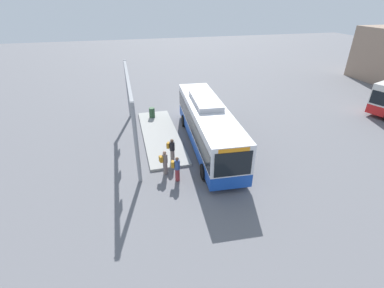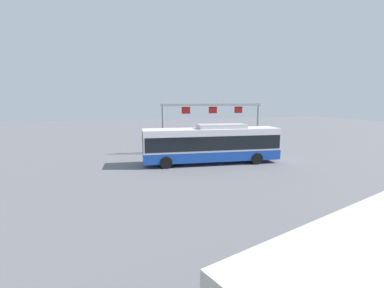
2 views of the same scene
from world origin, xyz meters
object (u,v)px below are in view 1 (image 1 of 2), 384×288
bus_main (208,123)px  person_waiting_near (177,168)px  person_boarding (165,162)px  person_waiting_mid (172,149)px  trash_bin (152,113)px

bus_main → person_waiting_near: size_ratio=7.26×
person_boarding → person_waiting_near: same height
bus_main → person_waiting_near: bus_main is taller
person_waiting_mid → trash_bin: person_waiting_mid is taller
bus_main → person_waiting_mid: (1.82, -3.05, -0.76)m
person_waiting_near → bus_main: bearing=69.4°
person_waiting_near → trash_bin: size_ratio=1.86×
trash_bin → bus_main: bearing=29.3°
bus_main → trash_bin: bus_main is taller
person_waiting_near → person_waiting_mid: size_ratio=1.00×
trash_bin → person_waiting_near: bearing=1.8°
person_waiting_near → person_waiting_mid: person_waiting_mid is taller
person_boarding → trash_bin: person_boarding is taller
bus_main → trash_bin: size_ratio=13.47×
person_boarding → person_waiting_mid: (-1.19, 0.69, 0.16)m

